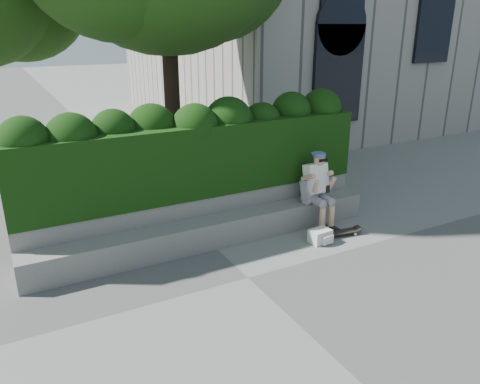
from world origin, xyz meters
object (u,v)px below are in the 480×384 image
person (318,187)px  backpack_plaid (310,191)px  skateboard (340,232)px  backpack_ground (320,236)px

person → backpack_plaid: bearing=143.9°
skateboard → backpack_plaid: bearing=116.4°
skateboard → backpack_ground: bearing=-167.9°
backpack_ground → backpack_plaid: bearing=65.0°
person → backpack_ground: (-0.36, -0.60, -0.64)m
backpack_plaid → backpack_ground: size_ratio=1.22×
skateboard → backpack_plaid: (-0.22, 0.65, 0.60)m
backpack_ground → person: bearing=54.1°
person → skateboard: bearing=-79.1°
skateboard → backpack_ground: 0.47m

